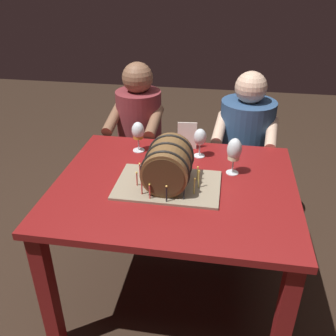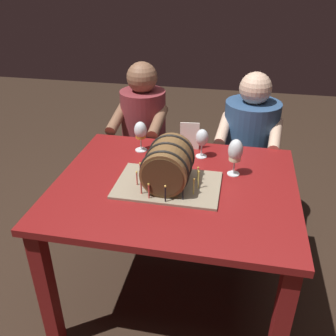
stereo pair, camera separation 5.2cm
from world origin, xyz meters
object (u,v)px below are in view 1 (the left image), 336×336
barrel_cake (168,167)px  wine_glass_amber (138,132)px  dining_table (175,202)px  menu_card (187,136)px  person_seated_left (140,151)px  wine_glass_empty (200,138)px  wine_glass_white (234,151)px  person_seated_right (243,158)px

barrel_cake → wine_glass_amber: (-0.23, 0.35, 0.01)m
dining_table → barrel_cake: 0.22m
menu_card → person_seated_left: bearing=128.9°
wine_glass_empty → wine_glass_white: size_ratio=0.84×
menu_card → dining_table: bearing=-97.4°
barrel_cake → person_seated_right: person_seated_right is taller
wine_glass_empty → wine_glass_amber: bearing=178.0°
menu_card → wine_glass_white: bearing=-49.0°
person_seated_left → menu_card: bearing=-45.4°
wine_glass_amber → barrel_cake: bearing=-57.0°
wine_glass_amber → dining_table: bearing=-51.3°
dining_table → barrel_cake: barrel_cake is taller
wine_glass_amber → wine_glass_empty: bearing=-2.0°
dining_table → wine_glass_white: 0.40m
wine_glass_amber → person_seated_left: (-0.11, 0.46, -0.36)m
person_seated_right → wine_glass_empty: bearing=-120.0°
menu_card → barrel_cake: bearing=-101.2°
person_seated_right → person_seated_left: bearing=-180.0°
wine_glass_amber → menu_card: bearing=15.7°
dining_table → wine_glass_white: bearing=27.9°
wine_glass_empty → wine_glass_amber: (-0.35, 0.01, 0.00)m
wine_glass_empty → wine_glass_white: (0.19, -0.16, 0.02)m
barrel_cake → menu_card: bearing=84.5°
dining_table → wine_glass_empty: bearing=73.4°
wine_glass_empty → wine_glass_amber: size_ratio=0.94×
barrel_cake → person_seated_left: bearing=112.5°
barrel_cake → wine_glass_empty: (0.12, 0.34, 0.01)m
wine_glass_empty → menu_card: wine_glass_empty is taller
barrel_cake → wine_glass_white: (0.31, 0.18, 0.02)m
wine_glass_white → person_seated_left: size_ratio=0.17×
dining_table → wine_glass_amber: (-0.26, 0.32, 0.23)m
wine_glass_amber → person_seated_right: 0.85m
person_seated_right → dining_table: bearing=-115.0°
dining_table → barrel_cake: bearing=-134.0°
wine_glass_white → menu_card: size_ratio=1.22×
wine_glass_amber → wine_glass_white: bearing=-18.0°
wine_glass_empty → menu_card: (-0.08, 0.09, -0.03)m
wine_glass_amber → person_seated_left: bearing=103.1°
menu_card → person_seated_left: (-0.38, 0.38, -0.32)m
dining_table → person_seated_right: bearing=65.0°
dining_table → menu_card: menu_card is taller
dining_table → wine_glass_white: wine_glass_white is taller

